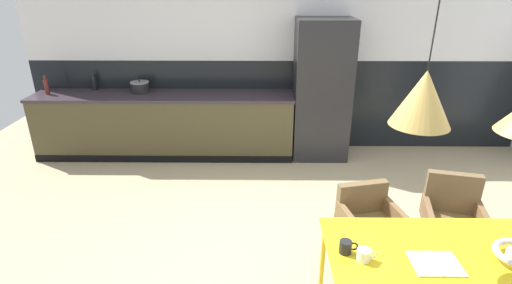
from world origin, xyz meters
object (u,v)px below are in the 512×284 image
(dining_table, at_px, (444,259))
(mug_white_ceramic, at_px, (364,255))
(mug_short_terracotta, at_px, (346,247))
(open_book, at_px, (436,264))
(armchair_facing_counter, at_px, (367,215))
(bottle_wine_green, at_px, (94,82))
(cooking_pot, at_px, (140,87))
(bottle_spice_small, at_px, (46,87))
(refrigerator_column, at_px, (322,91))
(pendant_lamp_over_table_near, at_px, (423,98))
(armchair_corner_seat, at_px, (453,210))

(dining_table, relative_size, mug_white_ceramic, 11.96)
(mug_short_terracotta, bearing_deg, open_book, -11.70)
(armchair_facing_counter, bearing_deg, bottle_wine_green, -50.39)
(dining_table, relative_size, armchair_facing_counter, 2.09)
(open_book, xyz_separation_m, mug_short_terracotta, (-0.54, 0.11, 0.04))
(cooking_pot, relative_size, bottle_spice_small, 0.98)
(dining_table, xyz_separation_m, mug_white_ceramic, (-0.55, -0.07, 0.09))
(armchair_facing_counter, xyz_separation_m, open_book, (0.15, -0.97, 0.28))
(refrigerator_column, height_order, dining_table, refrigerator_column)
(armchair_facing_counter, bearing_deg, pendant_lamp_over_table_near, 74.16)
(open_book, xyz_separation_m, bottle_wine_green, (-3.46, 3.51, 0.24))
(armchair_corner_seat, relative_size, bottle_wine_green, 3.06)
(refrigerator_column, distance_m, armchair_corner_seat, 2.48)
(armchair_facing_counter, height_order, pendant_lamp_over_table_near, pendant_lamp_over_table_near)
(mug_white_ceramic, xyz_separation_m, pendant_lamp_over_table_near, (0.24, 0.10, 0.99))
(dining_table, bearing_deg, pendant_lamp_over_table_near, 174.60)
(open_book, height_order, cooking_pot, cooking_pot)
(dining_table, bearing_deg, bottle_wine_green, 136.39)
(cooking_pot, bearing_deg, mug_short_terracotta, -55.73)
(dining_table, relative_size, pendant_lamp_over_table_near, 1.63)
(refrigerator_column, xyz_separation_m, dining_table, (0.36, -3.18, -0.25))
(bottle_wine_green, bearing_deg, mug_short_terracotta, -49.30)
(armchair_facing_counter, xyz_separation_m, mug_short_terracotta, (-0.39, -0.86, 0.32))
(dining_table, relative_size, bottle_wine_green, 5.75)
(dining_table, height_order, cooking_pot, cooking_pot)
(armchair_facing_counter, relative_size, mug_short_terracotta, 5.93)
(mug_short_terracotta, bearing_deg, armchair_corner_seat, 38.26)
(mug_short_terracotta, height_order, pendant_lamp_over_table_near, pendant_lamp_over_table_near)
(armchair_facing_counter, bearing_deg, mug_short_terracotta, 52.89)
(refrigerator_column, distance_m, bottle_spice_small, 3.77)
(armchair_facing_counter, distance_m, mug_short_terracotta, 0.99)
(mug_white_ceramic, height_order, pendant_lamp_over_table_near, pendant_lamp_over_table_near)
(open_book, bearing_deg, bottle_wine_green, 134.58)
(armchair_corner_seat, bearing_deg, refrigerator_column, -56.14)
(cooking_pot, relative_size, bottle_wine_green, 0.97)
(mug_white_ceramic, bearing_deg, open_book, -4.84)
(armchair_facing_counter, height_order, armchair_corner_seat, armchair_corner_seat)
(armchair_corner_seat, bearing_deg, open_book, 72.46)
(refrigerator_column, height_order, bottle_spice_small, refrigerator_column)
(dining_table, distance_m, bottle_wine_green, 4.94)
(refrigerator_column, height_order, armchair_corner_seat, refrigerator_column)
(refrigerator_column, distance_m, bottle_wine_green, 3.22)
(dining_table, xyz_separation_m, pendant_lamp_over_table_near, (-0.30, 0.03, 1.08))
(armchair_facing_counter, distance_m, open_book, 1.02)
(armchair_facing_counter, height_order, mug_short_terracotta, mug_short_terracotta)
(pendant_lamp_over_table_near, bearing_deg, armchair_facing_counter, 87.00)
(pendant_lamp_over_table_near, bearing_deg, dining_table, -5.40)
(open_book, relative_size, bottle_wine_green, 1.11)
(mug_short_terracotta, distance_m, bottle_wine_green, 4.49)
(bottle_wine_green, distance_m, pendant_lamp_over_table_near, 4.76)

